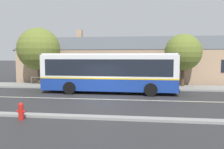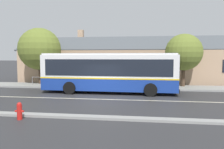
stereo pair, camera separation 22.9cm
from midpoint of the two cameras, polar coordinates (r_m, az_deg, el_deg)
The scene contains 12 objects.
ground_plane at distance 15.42m, azimuth -3.30°, elevation -6.45°, with size 300.00×300.00×0.00m, color #2D2D30.
sidewalk_far at distance 21.25m, azimuth -0.16°, elevation -3.18°, with size 60.00×3.00×0.15m, color gray.
curb_near at distance 10.91m, azimuth -8.24°, elevation -10.85°, with size 60.00×0.50×0.12m, color gray.
lane_divider_stripe at distance 15.42m, azimuth -3.30°, elevation -6.44°, with size 60.00×0.16×0.01m, color beige.
community_building at distance 27.82m, azimuth 6.43°, elevation 2.56°, with size 27.42×9.10×6.55m.
transit_bus at distance 17.97m, azimuth -0.34°, elevation 0.74°, with size 10.98×2.93×3.25m.
bench_by_building at distance 22.06m, azimuth -13.09°, elevation -1.72°, with size 1.67×0.51×0.94m.
bench_down_street at distance 21.08m, azimuth -1.32°, elevation -1.89°, with size 1.64×0.51×0.94m.
street_tree_primary at distance 21.93m, azimuth 18.69°, elevation 5.31°, with size 3.48×3.48×5.15m.
street_tree_secondary at distance 24.07m, azimuth -18.13°, elevation 6.08°, with size 4.37×4.37×5.97m.
fire_hydrant at distance 11.27m, azimuth -22.48°, elevation -8.73°, with size 0.42×0.24×0.83m.
bike_rack at distance 23.45m, azimuth -18.66°, elevation -1.19°, with size 1.16×0.06×0.78m.
Camera 2 is at (3.06, -14.83, 2.96)m, focal length 35.00 mm.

